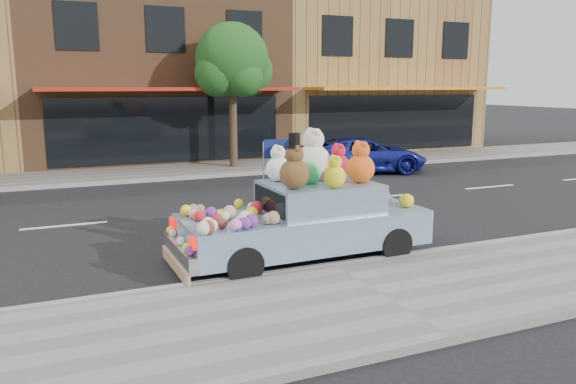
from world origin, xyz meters
TOP-DOWN VIEW (x-y plane):
  - ground at (0.00, 0.00)m, footprint 120.00×120.00m
  - near_sidewalk at (0.00, -6.50)m, footprint 60.00×3.00m
  - far_sidewalk at (0.00, 6.50)m, footprint 60.00×3.00m
  - near_kerb at (0.00, -5.00)m, footprint 60.00×0.12m
  - far_kerb at (0.00, 5.00)m, footprint 60.00×0.12m
  - storefront_mid at (0.00, 11.97)m, footprint 10.00×9.80m
  - storefront_right at (10.00, 11.97)m, footprint 10.00×9.80m
  - street_tree at (2.03, 6.55)m, footprint 3.00×2.70m
  - car_blue at (6.04, 4.09)m, footprint 4.77×3.13m
  - art_car at (-0.12, -4.20)m, footprint 4.51×1.83m

SIDE VIEW (x-z plane):
  - ground at x=0.00m, z-range 0.00..0.00m
  - near_sidewalk at x=0.00m, z-range 0.00..0.12m
  - far_sidewalk at x=0.00m, z-range 0.00..0.12m
  - near_kerb at x=0.00m, z-range 0.00..0.13m
  - far_kerb at x=0.00m, z-range 0.00..0.13m
  - car_blue at x=6.04m, z-range 0.00..1.22m
  - art_car at x=-0.12m, z-range -0.33..1.96m
  - storefront_mid at x=0.00m, z-range -0.01..7.29m
  - storefront_right at x=10.00m, z-range -0.01..7.29m
  - street_tree at x=2.03m, z-range 1.08..6.30m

